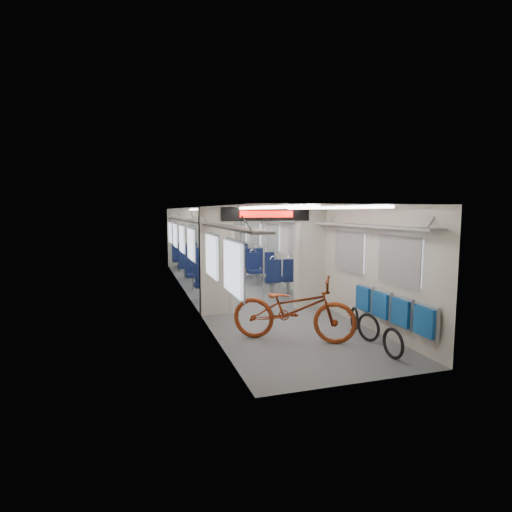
% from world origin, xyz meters
% --- Properties ---
extents(carriage, '(12.00, 12.02, 2.31)m').
position_xyz_m(carriage, '(0.00, -0.27, 1.50)').
color(carriage, '#515456').
rests_on(carriage, ground).
extents(bicycle, '(2.20, 1.70, 1.11)m').
position_xyz_m(bicycle, '(-0.20, -4.16, 0.56)').
color(bicycle, maroon).
rests_on(bicycle, ground).
extents(flip_bench, '(0.12, 2.11, 0.52)m').
position_xyz_m(flip_bench, '(1.35, -4.72, 0.58)').
color(flip_bench, gray).
rests_on(flip_bench, carriage).
extents(bike_hoop_a, '(0.06, 0.48, 0.48)m').
position_xyz_m(bike_hoop_a, '(0.90, -5.39, 0.21)').
color(bike_hoop_a, black).
rests_on(bike_hoop_a, ground).
extents(bike_hoop_b, '(0.18, 0.48, 0.49)m').
position_xyz_m(bike_hoop_b, '(1.01, -4.57, 0.22)').
color(bike_hoop_b, black).
rests_on(bike_hoop_b, ground).
extents(bike_hoop_c, '(0.17, 0.44, 0.44)m').
position_xyz_m(bike_hoop_c, '(1.12, -3.94, 0.20)').
color(bike_hoop_c, black).
rests_on(bike_hoop_c, ground).
extents(seat_bay_near_left, '(0.88, 1.94, 1.06)m').
position_xyz_m(seat_bay_near_left, '(-0.94, 0.13, 0.52)').
color(seat_bay_near_left, '#0E173E').
rests_on(seat_bay_near_left, ground).
extents(seat_bay_near_right, '(0.88, 1.94, 1.06)m').
position_xyz_m(seat_bay_near_right, '(0.93, 0.30, 0.53)').
color(seat_bay_near_right, '#0E173E').
rests_on(seat_bay_near_right, ground).
extents(seat_bay_far_left, '(0.94, 2.21, 1.14)m').
position_xyz_m(seat_bay_far_left, '(-0.93, 3.66, 0.56)').
color(seat_bay_far_left, '#0E173E').
rests_on(seat_bay_far_left, ground).
extents(seat_bay_far_right, '(0.91, 2.06, 1.10)m').
position_xyz_m(seat_bay_far_right, '(0.93, 3.26, 0.54)').
color(seat_bay_far_right, '#0E173E').
rests_on(seat_bay_far_right, ground).
extents(stanchion_near_left, '(0.04, 0.04, 2.30)m').
position_xyz_m(stanchion_near_left, '(-0.38, -1.62, 1.15)').
color(stanchion_near_left, silver).
rests_on(stanchion_near_left, ground).
extents(stanchion_near_right, '(0.04, 0.04, 2.30)m').
position_xyz_m(stanchion_near_right, '(0.26, -1.12, 1.15)').
color(stanchion_near_right, silver).
rests_on(stanchion_near_right, ground).
extents(stanchion_far_left, '(0.04, 0.04, 2.30)m').
position_xyz_m(stanchion_far_left, '(-0.29, 1.58, 1.15)').
color(stanchion_far_left, silver).
rests_on(stanchion_far_left, ground).
extents(stanchion_far_right, '(0.04, 0.04, 2.30)m').
position_xyz_m(stanchion_far_right, '(0.40, 1.73, 1.15)').
color(stanchion_far_right, silver).
rests_on(stanchion_far_right, ground).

